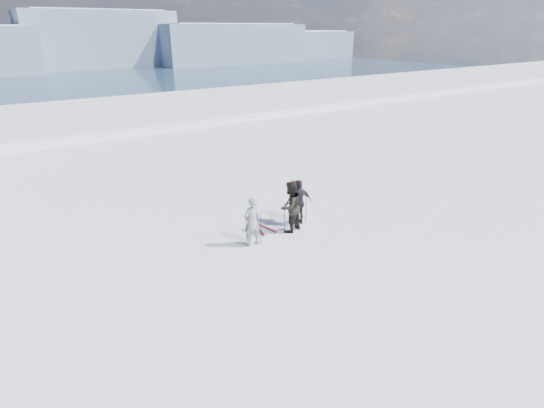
{
  "coord_description": "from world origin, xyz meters",
  "views": [
    {
      "loc": [
        -9.4,
        -7.83,
        7.03
      ],
      "look_at": [
        -2.12,
        3.0,
        1.57
      ],
      "focal_mm": 28.0,
      "sensor_mm": 36.0,
      "label": 1
    }
  ],
  "objects_px": {
    "skier_dark": "(290,207)",
    "skier_grey": "(252,222)",
    "skier_pack": "(299,202)",
    "skis_loose": "(259,226)"
  },
  "relations": [
    {
      "from": "skier_pack",
      "to": "skis_loose",
      "type": "bearing_deg",
      "value": -10.37
    },
    {
      "from": "skier_dark",
      "to": "skier_grey",
      "type": "bearing_deg",
      "value": -9.07
    },
    {
      "from": "skier_grey",
      "to": "skis_loose",
      "type": "bearing_deg",
      "value": -131.59
    },
    {
      "from": "skier_grey",
      "to": "skis_loose",
      "type": "relative_size",
      "value": 1.06
    },
    {
      "from": "skier_pack",
      "to": "skier_grey",
      "type": "bearing_deg",
      "value": 26.2
    },
    {
      "from": "skier_grey",
      "to": "skis_loose",
      "type": "xyz_separation_m",
      "value": [
        0.99,
        1.15,
        -0.88
      ]
    },
    {
      "from": "skier_dark",
      "to": "skier_pack",
      "type": "height_order",
      "value": "skier_dark"
    },
    {
      "from": "skier_pack",
      "to": "skis_loose",
      "type": "relative_size",
      "value": 1.05
    },
    {
      "from": "skier_grey",
      "to": "skier_dark",
      "type": "height_order",
      "value": "skier_dark"
    },
    {
      "from": "skier_pack",
      "to": "skier_dark",
      "type": "bearing_deg",
      "value": 41.19
    }
  ]
}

